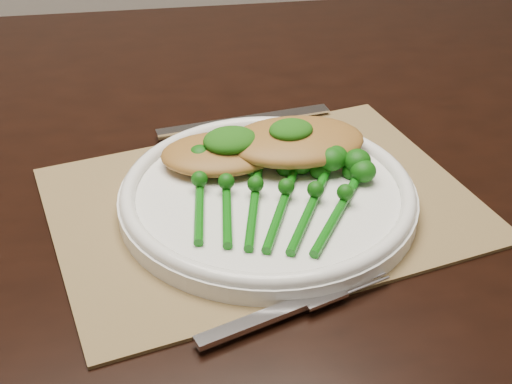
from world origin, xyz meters
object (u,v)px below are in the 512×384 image
object	(u,v)px
dining_table	(174,365)
broccolini_bundle	(268,205)
chicken_fillet_left	(220,154)
placemat	(263,204)
dinner_plate	(268,194)

from	to	relation	value
dining_table	broccolini_bundle	world-z (taller)	broccolini_bundle
chicken_fillet_left	broccolini_bundle	distance (m)	0.10
placemat	chicken_fillet_left	world-z (taller)	chicken_fillet_left
placemat	chicken_fillet_left	xyz separation A→B (m)	(-0.03, 0.06, 0.03)
dinner_plate	broccolini_bundle	world-z (taller)	broccolini_bundle
placemat	chicken_fillet_left	size ratio (longest dim) A/B	3.36
dining_table	chicken_fillet_left	bearing A→B (deg)	-54.16
dining_table	chicken_fillet_left	world-z (taller)	chicken_fillet_left
broccolini_bundle	placemat	bearing A→B (deg)	106.32
placemat	dinner_plate	xyz separation A→B (m)	(0.00, -0.01, 0.02)
dining_table	placemat	size ratio (longest dim) A/B	4.16
dining_table	chicken_fillet_left	size ratio (longest dim) A/B	13.99
placemat	broccolini_bundle	size ratio (longest dim) A/B	1.83
placemat	chicken_fillet_left	distance (m)	0.07
dining_table	placemat	xyz separation A→B (m)	(0.08, -0.16, 0.37)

